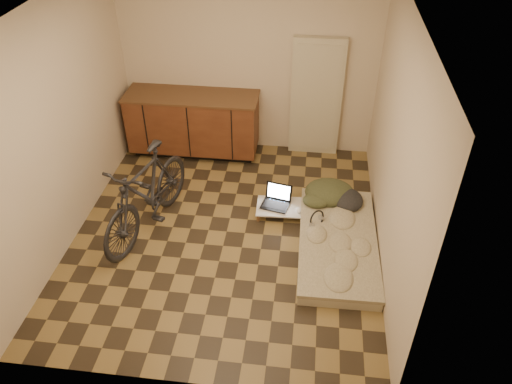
# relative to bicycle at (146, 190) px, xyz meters

# --- Properties ---
(room_shell) EXTENTS (3.50, 4.00, 2.60)m
(room_shell) POSITION_rel_bicycle_xyz_m (0.90, 0.03, 0.74)
(room_shell) COLOR olive
(room_shell) RESTS_ON ground
(cabinets) EXTENTS (1.84, 0.62, 0.91)m
(cabinets) POSITION_rel_bicycle_xyz_m (0.15, 1.74, -0.10)
(cabinets) COLOR black
(cabinets) RESTS_ON ground
(appliance_panel) EXTENTS (0.70, 0.10, 1.70)m
(appliance_panel) POSITION_rel_bicycle_xyz_m (1.85, 1.97, 0.29)
(appliance_panel) COLOR beige
(appliance_panel) RESTS_ON ground
(bicycle) EXTENTS (0.96, 1.82, 1.13)m
(bicycle) POSITION_rel_bicycle_xyz_m (0.00, 0.00, 0.00)
(bicycle) COLOR black
(bicycle) RESTS_ON ground
(futon) EXTENTS (0.90, 1.82, 0.15)m
(futon) POSITION_rel_bicycle_xyz_m (2.20, -0.09, -0.49)
(futon) COLOR #BBB296
(futon) RESTS_ON ground
(clothing_pile) EXTENTS (0.66, 0.55, 0.26)m
(clothing_pile) POSITION_rel_bicycle_xyz_m (2.15, 0.65, -0.28)
(clothing_pile) COLOR #343A21
(clothing_pile) RESTS_ON futon
(headphones) EXTENTS (0.32, 0.32, 0.16)m
(headphones) POSITION_rel_bicycle_xyz_m (1.95, 0.13, -0.33)
(headphones) COLOR black
(headphones) RESTS_ON futon
(lap_desk) EXTENTS (0.65, 0.43, 0.10)m
(lap_desk) POSITION_rel_bicycle_xyz_m (1.53, 0.46, -0.47)
(lap_desk) COLOR brown
(lap_desk) RESTS_ON ground
(laptop) EXTENTS (0.39, 0.36, 0.23)m
(laptop) POSITION_rel_bicycle_xyz_m (1.45, 0.51, -0.41)
(laptop) COLOR black
(laptop) RESTS_ON lap_desk
(mouse) EXTENTS (0.09, 0.12, 0.04)m
(mouse) POSITION_rel_bicycle_xyz_m (1.73, 0.39, -0.44)
(mouse) COLOR white
(mouse) RESTS_ON lap_desk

